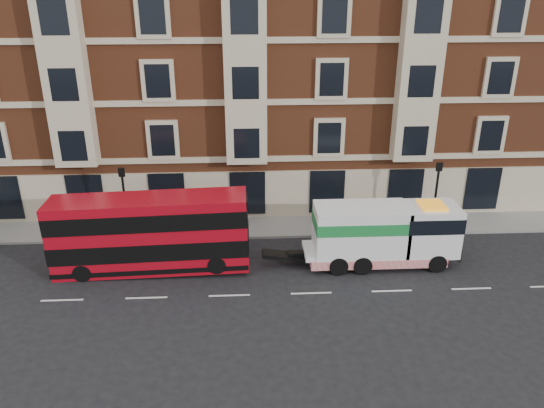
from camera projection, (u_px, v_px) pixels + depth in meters
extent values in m
plane|color=black|center=(229.00, 296.00, 25.73)|extent=(120.00, 120.00, 0.00)
cube|color=slate|center=(232.00, 227.00, 32.59)|extent=(90.00, 3.00, 0.15)
cube|color=brown|center=(238.00, 61.00, 36.00)|extent=(45.00, 12.00, 18.00)
cylinder|color=black|center=(126.00, 207.00, 30.30)|extent=(0.14, 0.14, 4.00)
cube|color=black|center=(122.00, 172.00, 29.47)|extent=(0.35, 0.15, 0.50)
cylinder|color=black|center=(435.00, 201.00, 31.15)|extent=(0.14, 0.14, 4.00)
cube|color=black|center=(439.00, 167.00, 30.32)|extent=(0.35, 0.15, 0.50)
cube|color=#A40916|center=(150.00, 233.00, 27.25)|extent=(10.02, 2.24, 3.94)
cube|color=black|center=(151.00, 244.00, 27.47)|extent=(10.06, 2.30, 0.94)
cube|color=black|center=(148.00, 215.00, 26.84)|extent=(10.06, 2.30, 0.89)
cylinder|color=black|center=(82.00, 273.00, 26.80)|extent=(0.93, 0.29, 0.93)
cylinder|color=black|center=(93.00, 254.00, 28.66)|extent=(0.93, 0.29, 0.93)
cylinder|color=black|center=(217.00, 265.00, 27.01)|extent=(0.93, 0.29, 0.93)
cylinder|color=black|center=(218.00, 246.00, 28.87)|extent=(0.93, 0.29, 0.93)
cube|color=white|center=(379.00, 249.00, 28.30)|extent=(8.05, 2.06, 0.27)
cube|color=white|center=(429.00, 229.00, 27.97)|extent=(2.86, 2.24, 2.60)
cube|color=white|center=(360.00, 230.00, 27.78)|extent=(4.83, 2.24, 2.60)
cube|color=#1A7834|center=(361.00, 222.00, 27.60)|extent=(4.88, 2.28, 0.63)
cube|color=red|center=(375.00, 255.00, 28.42)|extent=(7.16, 2.30, 0.49)
cylinder|color=black|center=(437.00, 263.00, 27.65)|extent=(0.98, 0.31, 0.98)
cylinder|color=black|center=(425.00, 245.00, 29.51)|extent=(0.98, 0.31, 0.98)
cylinder|color=black|center=(362.00, 265.00, 27.47)|extent=(0.98, 0.36, 0.98)
cylinder|color=black|center=(355.00, 247.00, 29.32)|extent=(0.98, 0.36, 0.98)
cylinder|color=black|center=(338.00, 266.00, 27.41)|extent=(0.98, 0.36, 0.98)
cylinder|color=black|center=(332.00, 248.00, 29.26)|extent=(0.98, 0.36, 0.98)
imported|color=#1C1A34|center=(120.00, 221.00, 31.55)|extent=(0.55, 0.37, 1.50)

